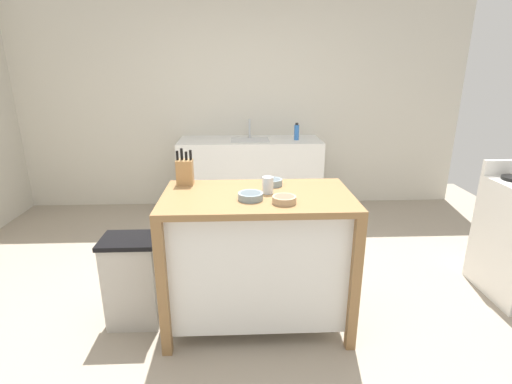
{
  "coord_description": "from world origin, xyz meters",
  "views": [
    {
      "loc": [
        -0.03,
        -2.21,
        1.69
      ],
      "look_at": [
        0.08,
        0.27,
        0.88
      ],
      "focal_mm": 26.85,
      "sensor_mm": 36.0,
      "label": 1
    }
  ],
  "objects_px": {
    "knife_block": "(185,171)",
    "bowl_ceramic_wide": "(284,199)",
    "bowl_stoneware_deep": "(273,182)",
    "kitchen_island": "(257,253)",
    "bottle_hand_soap": "(297,132)",
    "trash_bin": "(133,281)",
    "drinking_cup": "(268,185)",
    "sink_faucet": "(250,128)",
    "bowl_ceramic_small": "(251,196)"
  },
  "relations": [
    {
      "from": "bowl_ceramic_wide",
      "to": "kitchen_island",
      "type": "bearing_deg",
      "value": 131.66
    },
    {
      "from": "bowl_stoneware_deep",
      "to": "bowl_ceramic_wide",
      "type": "bearing_deg",
      "value": -84.2
    },
    {
      "from": "bowl_ceramic_small",
      "to": "bottle_hand_soap",
      "type": "bearing_deg",
      "value": 74.78
    },
    {
      "from": "kitchen_island",
      "to": "trash_bin",
      "type": "height_order",
      "value": "kitchen_island"
    },
    {
      "from": "kitchen_island",
      "to": "bottle_hand_soap",
      "type": "distance_m",
      "value": 2.23
    },
    {
      "from": "bowl_ceramic_wide",
      "to": "sink_faucet",
      "type": "bearing_deg",
      "value": 93.14
    },
    {
      "from": "trash_bin",
      "to": "kitchen_island",
      "type": "bearing_deg",
      "value": -1.55
    },
    {
      "from": "trash_bin",
      "to": "bottle_hand_soap",
      "type": "xyz_separation_m",
      "value": [
        1.39,
        2.08,
        0.66
      ]
    },
    {
      "from": "knife_block",
      "to": "bowl_ceramic_wide",
      "type": "height_order",
      "value": "knife_block"
    },
    {
      "from": "knife_block",
      "to": "bowl_ceramic_wide",
      "type": "relative_size",
      "value": 1.75
    },
    {
      "from": "knife_block",
      "to": "bowl_ceramic_small",
      "type": "height_order",
      "value": "knife_block"
    },
    {
      "from": "drinking_cup",
      "to": "bottle_hand_soap",
      "type": "relative_size",
      "value": 0.55
    },
    {
      "from": "bowl_stoneware_deep",
      "to": "bowl_ceramic_wide",
      "type": "height_order",
      "value": "bowl_stoneware_deep"
    },
    {
      "from": "bowl_ceramic_small",
      "to": "sink_faucet",
      "type": "bearing_deg",
      "value": 88.53
    },
    {
      "from": "drinking_cup",
      "to": "sink_faucet",
      "type": "height_order",
      "value": "sink_faucet"
    },
    {
      "from": "knife_block",
      "to": "trash_bin",
      "type": "distance_m",
      "value": 0.82
    },
    {
      "from": "knife_block",
      "to": "drinking_cup",
      "type": "relative_size",
      "value": 2.33
    },
    {
      "from": "knife_block",
      "to": "sink_faucet",
      "type": "distance_m",
      "value": 2.11
    },
    {
      "from": "bowl_ceramic_small",
      "to": "bowl_ceramic_wide",
      "type": "bearing_deg",
      "value": -19.76
    },
    {
      "from": "bowl_ceramic_wide",
      "to": "bowl_ceramic_small",
      "type": "bearing_deg",
      "value": 160.24
    },
    {
      "from": "knife_block",
      "to": "bowl_stoneware_deep",
      "type": "distance_m",
      "value": 0.6
    },
    {
      "from": "bowl_ceramic_small",
      "to": "drinking_cup",
      "type": "distance_m",
      "value": 0.17
    },
    {
      "from": "bowl_stoneware_deep",
      "to": "sink_faucet",
      "type": "bearing_deg",
      "value": 92.69
    },
    {
      "from": "knife_block",
      "to": "bowl_ceramic_wide",
      "type": "bearing_deg",
      "value": -32.84
    },
    {
      "from": "bowl_ceramic_small",
      "to": "bowl_ceramic_wide",
      "type": "xyz_separation_m",
      "value": [
        0.2,
        -0.07,
        -0.0
      ]
    },
    {
      "from": "knife_block",
      "to": "bottle_hand_soap",
      "type": "height_order",
      "value": "knife_block"
    },
    {
      "from": "bottle_hand_soap",
      "to": "bowl_stoneware_deep",
      "type": "bearing_deg",
      "value": -102.89
    },
    {
      "from": "bowl_ceramic_small",
      "to": "sink_faucet",
      "type": "distance_m",
      "value": 2.38
    },
    {
      "from": "sink_faucet",
      "to": "bottle_hand_soap",
      "type": "distance_m",
      "value": 0.57
    },
    {
      "from": "bowl_ceramic_small",
      "to": "bowl_ceramic_wide",
      "type": "height_order",
      "value": "bowl_ceramic_small"
    },
    {
      "from": "bowl_stoneware_deep",
      "to": "bowl_ceramic_small",
      "type": "bearing_deg",
      "value": -119.51
    },
    {
      "from": "bowl_ceramic_wide",
      "to": "drinking_cup",
      "type": "bearing_deg",
      "value": 113.56
    },
    {
      "from": "bowl_stoneware_deep",
      "to": "trash_bin",
      "type": "relative_size",
      "value": 0.2
    },
    {
      "from": "kitchen_island",
      "to": "bowl_ceramic_wide",
      "type": "distance_m",
      "value": 0.49
    },
    {
      "from": "drinking_cup",
      "to": "sink_faucet",
      "type": "bearing_deg",
      "value": 91.31
    },
    {
      "from": "bowl_ceramic_small",
      "to": "bottle_hand_soap",
      "type": "relative_size",
      "value": 0.77
    },
    {
      "from": "trash_bin",
      "to": "bottle_hand_soap",
      "type": "distance_m",
      "value": 2.59
    },
    {
      "from": "bowl_stoneware_deep",
      "to": "bowl_ceramic_small",
      "type": "distance_m",
      "value": 0.32
    },
    {
      "from": "kitchen_island",
      "to": "bottle_hand_soap",
      "type": "bearing_deg",
      "value": 75.27
    },
    {
      "from": "bowl_ceramic_wide",
      "to": "sink_faucet",
      "type": "xyz_separation_m",
      "value": [
        -0.13,
        2.45,
        0.05
      ]
    },
    {
      "from": "drinking_cup",
      "to": "trash_bin",
      "type": "height_order",
      "value": "drinking_cup"
    },
    {
      "from": "kitchen_island",
      "to": "bowl_ceramic_small",
      "type": "bearing_deg",
      "value": -115.25
    },
    {
      "from": "bowl_ceramic_small",
      "to": "sink_faucet",
      "type": "xyz_separation_m",
      "value": [
        0.06,
        2.38,
        0.04
      ]
    },
    {
      "from": "kitchen_island",
      "to": "bowl_stoneware_deep",
      "type": "relative_size",
      "value": 9.52
    },
    {
      "from": "sink_faucet",
      "to": "bottle_hand_soap",
      "type": "height_order",
      "value": "sink_faucet"
    },
    {
      "from": "knife_block",
      "to": "bowl_ceramic_small",
      "type": "xyz_separation_m",
      "value": [
        0.43,
        -0.34,
        -0.07
      ]
    },
    {
      "from": "knife_block",
      "to": "sink_faucet",
      "type": "xyz_separation_m",
      "value": [
        0.49,
        2.05,
        -0.02
      ]
    },
    {
      "from": "bowl_ceramic_wide",
      "to": "trash_bin",
      "type": "xyz_separation_m",
      "value": [
        -0.99,
        0.19,
        -0.63
      ]
    },
    {
      "from": "kitchen_island",
      "to": "drinking_cup",
      "type": "relative_size",
      "value": 11.24
    },
    {
      "from": "kitchen_island",
      "to": "knife_block",
      "type": "relative_size",
      "value": 4.82
    }
  ]
}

